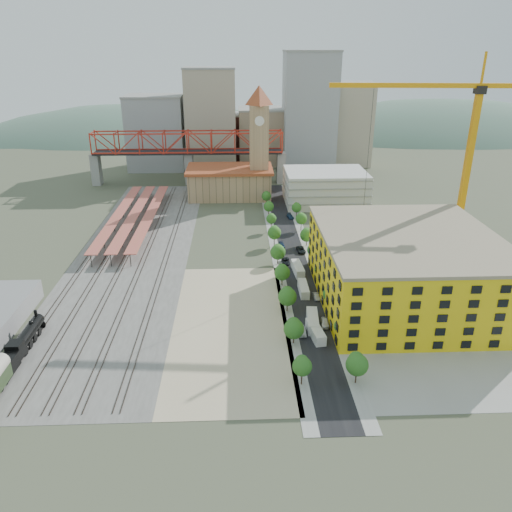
{
  "coord_description": "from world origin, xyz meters",
  "views": [
    {
      "loc": [
        -1.97,
        -137.18,
        63.13
      ],
      "look_at": [
        3.04,
        -11.8,
        10.0
      ],
      "focal_mm": 35.0,
      "sensor_mm": 36.0,
      "label": 1
    }
  ],
  "objects_px": {
    "site_trailer_b": "(313,321)",
    "construction_building": "(406,268)",
    "site_trailer_c": "(303,289)",
    "site_trailer_d": "(298,269)",
    "site_trailer_a": "(316,332)",
    "car_0": "(302,331)",
    "tower_crane": "(459,138)",
    "locomotive": "(23,343)",
    "clock_tower": "(259,132)"
  },
  "relations": [
    {
      "from": "locomotive",
      "to": "site_trailer_c",
      "type": "height_order",
      "value": "locomotive"
    },
    {
      "from": "site_trailer_c",
      "to": "tower_crane",
      "type": "bearing_deg",
      "value": 26.64
    },
    {
      "from": "site_trailer_c",
      "to": "car_0",
      "type": "bearing_deg",
      "value": -97.76
    },
    {
      "from": "construction_building",
      "to": "site_trailer_c",
      "type": "bearing_deg",
      "value": 168.83
    },
    {
      "from": "site_trailer_a",
      "to": "site_trailer_b",
      "type": "height_order",
      "value": "site_trailer_b"
    },
    {
      "from": "locomotive",
      "to": "tower_crane",
      "type": "xyz_separation_m",
      "value": [
        113.45,
        49.57,
        35.81
      ]
    },
    {
      "from": "construction_building",
      "to": "locomotive",
      "type": "xyz_separation_m",
      "value": [
        -92.0,
        -20.93,
        -7.21
      ]
    },
    {
      "from": "site_trailer_d",
      "to": "construction_building",
      "type": "bearing_deg",
      "value": -39.45
    },
    {
      "from": "tower_crane",
      "to": "site_trailer_a",
      "type": "height_order",
      "value": "tower_crane"
    },
    {
      "from": "site_trailer_a",
      "to": "car_0",
      "type": "height_order",
      "value": "site_trailer_a"
    },
    {
      "from": "clock_tower",
      "to": "site_trailer_b",
      "type": "bearing_deg",
      "value": -85.93
    },
    {
      "from": "site_trailer_a",
      "to": "site_trailer_c",
      "type": "distance_m",
      "value": 22.43
    },
    {
      "from": "site_trailer_a",
      "to": "site_trailer_c",
      "type": "xyz_separation_m",
      "value": [
        0.0,
        22.43,
        -0.05
      ]
    },
    {
      "from": "tower_crane",
      "to": "site_trailer_c",
      "type": "relative_size",
      "value": 6.89
    },
    {
      "from": "clock_tower",
      "to": "construction_building",
      "type": "height_order",
      "value": "clock_tower"
    },
    {
      "from": "construction_building",
      "to": "site_trailer_b",
      "type": "xyz_separation_m",
      "value": [
        -26.0,
        -12.4,
        -8.06
      ]
    },
    {
      "from": "site_trailer_c",
      "to": "site_trailer_d",
      "type": "height_order",
      "value": "site_trailer_d"
    },
    {
      "from": "locomotive",
      "to": "tower_crane",
      "type": "bearing_deg",
      "value": 23.6
    },
    {
      "from": "tower_crane",
      "to": "car_0",
      "type": "xyz_separation_m",
      "value": [
        -50.45,
        -44.7,
        -37.23
      ]
    },
    {
      "from": "locomotive",
      "to": "site_trailer_d",
      "type": "distance_m",
      "value": 76.8
    },
    {
      "from": "site_trailer_b",
      "to": "site_trailer_d",
      "type": "distance_m",
      "value": 30.73
    },
    {
      "from": "construction_building",
      "to": "site_trailer_a",
      "type": "xyz_separation_m",
      "value": [
        -26.0,
        -17.29,
        -8.14
      ]
    },
    {
      "from": "construction_building",
      "to": "site_trailer_a",
      "type": "bearing_deg",
      "value": -146.38
    },
    {
      "from": "site_trailer_b",
      "to": "site_trailer_c",
      "type": "distance_m",
      "value": 17.54
    },
    {
      "from": "site_trailer_a",
      "to": "construction_building",
      "type": "bearing_deg",
      "value": 25.43
    },
    {
      "from": "tower_crane",
      "to": "locomotive",
      "type": "bearing_deg",
      "value": -156.4
    },
    {
      "from": "construction_building",
      "to": "site_trailer_a",
      "type": "height_order",
      "value": "construction_building"
    },
    {
      "from": "construction_building",
      "to": "site_trailer_a",
      "type": "distance_m",
      "value": 32.27
    },
    {
      "from": "site_trailer_b",
      "to": "site_trailer_c",
      "type": "bearing_deg",
      "value": 94.87
    },
    {
      "from": "clock_tower",
      "to": "site_trailer_a",
      "type": "height_order",
      "value": "clock_tower"
    },
    {
      "from": "locomotive",
      "to": "car_0",
      "type": "relative_size",
      "value": 5.13
    },
    {
      "from": "construction_building",
      "to": "car_0",
      "type": "relative_size",
      "value": 10.99
    },
    {
      "from": "site_trailer_b",
      "to": "construction_building",
      "type": "bearing_deg",
      "value": 30.37
    },
    {
      "from": "site_trailer_b",
      "to": "site_trailer_d",
      "type": "xyz_separation_m",
      "value": [
        0.0,
        30.73,
        -0.04
      ]
    },
    {
      "from": "construction_building",
      "to": "site_trailer_d",
      "type": "bearing_deg",
      "value": 144.82
    },
    {
      "from": "locomotive",
      "to": "site_trailer_d",
      "type": "height_order",
      "value": "locomotive"
    },
    {
      "from": "construction_building",
      "to": "site_trailer_b",
      "type": "distance_m",
      "value": 29.91
    },
    {
      "from": "site_trailer_a",
      "to": "site_trailer_c",
      "type": "height_order",
      "value": "site_trailer_a"
    },
    {
      "from": "site_trailer_d",
      "to": "car_0",
      "type": "height_order",
      "value": "site_trailer_d"
    },
    {
      "from": "site_trailer_b",
      "to": "tower_crane",
      "type": "bearing_deg",
      "value": 45.73
    },
    {
      "from": "clock_tower",
      "to": "tower_crane",
      "type": "height_order",
      "value": "tower_crane"
    },
    {
      "from": "tower_crane",
      "to": "site_trailer_c",
      "type": "distance_m",
      "value": 64.47
    },
    {
      "from": "clock_tower",
      "to": "site_trailer_a",
      "type": "xyz_separation_m",
      "value": [
        8.0,
        -117.29,
        -27.43
      ]
    },
    {
      "from": "locomotive",
      "to": "site_trailer_c",
      "type": "bearing_deg",
      "value": 21.55
    },
    {
      "from": "site_trailer_b",
      "to": "car_0",
      "type": "height_order",
      "value": "site_trailer_b"
    },
    {
      "from": "clock_tower",
      "to": "tower_crane",
      "type": "xyz_separation_m",
      "value": [
        55.45,
        -71.36,
        9.32
      ]
    },
    {
      "from": "tower_crane",
      "to": "car_0",
      "type": "distance_m",
      "value": 77.0
    },
    {
      "from": "locomotive",
      "to": "site_trailer_d",
      "type": "xyz_separation_m",
      "value": [
        66.0,
        39.26,
        -0.9
      ]
    },
    {
      "from": "site_trailer_c",
      "to": "car_0",
      "type": "height_order",
      "value": "site_trailer_c"
    },
    {
      "from": "tower_crane",
      "to": "site_trailer_a",
      "type": "bearing_deg",
      "value": -135.93
    }
  ]
}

